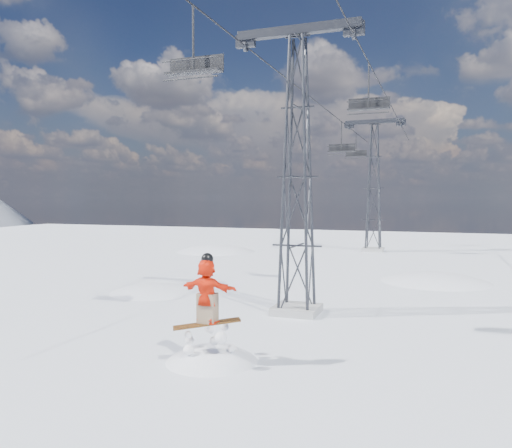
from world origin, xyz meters
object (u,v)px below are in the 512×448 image
at_px(lift_tower_near, 297,178).
at_px(lift_chair_near, 194,66).
at_px(snowboarder_jump, 212,416).
at_px(lift_tower_far, 374,189).

height_order(lift_tower_near, lift_chair_near, lift_tower_near).
bearing_deg(snowboarder_jump, lift_tower_near, 83.94).
bearing_deg(lift_chair_near, lift_tower_near, 64.35).
relative_size(lift_tower_far, snowboarder_jump, 1.61).
bearing_deg(lift_tower_far, lift_tower_near, -90.00).
bearing_deg(lift_tower_far, lift_chair_near, -94.25).
relative_size(lift_tower_near, lift_chair_near, 4.76).
bearing_deg(lift_chair_near, snowboarder_jump, -52.86).
relative_size(lift_tower_far, lift_chair_near, 4.76).
bearing_deg(snowboarder_jump, lift_chair_near, 127.14).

